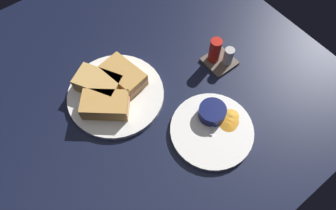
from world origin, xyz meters
TOP-DOWN VIEW (x-y plane):
  - ground_plane at (0.00, 0.00)cm, footprint 110.00×110.00cm
  - plate_sandwich_main at (0.23, -9.49)cm, footprint 28.64×28.64cm
  - sandwich_half_near at (-2.33, -4.69)cm, footprint 14.28×9.77cm
  - sandwich_half_far at (-4.56, -12.05)cm, footprint 15.06×13.11cm
  - sandwich_half_extra at (2.80, -14.29)cm, footprint 14.16×14.85cm
  - ramekin_dark_sauce at (2.35, -15.58)cm, footprint 6.51×6.51cm
  - spoon_by_dark_ramekin at (2.05, -10.27)cm, footprint 2.38×9.92cm
  - plate_chips_companion at (26.23, 5.36)cm, footprint 23.35×23.35cm
  - ramekin_light_gravy at (22.73, 8.28)cm, footprint 7.78×7.78cm
  - spoon_by_gravy_ramekin at (23.18, 9.25)cm, footprint 7.27×8.67cm
  - plantain_chip_scatter at (27.27, 11.08)cm, footprint 7.72×8.64cm
  - condiment_caddy at (9.31, 23.19)cm, footprint 9.00×9.00cm

SIDE VIEW (x-z plane):
  - ground_plane at x=0.00cm, z-range -3.00..0.00cm
  - plate_sandwich_main at x=0.23cm, z-range 0.00..1.60cm
  - plate_chips_companion at x=26.23cm, z-range 0.00..1.60cm
  - plantain_chip_scatter at x=27.27cm, z-range 1.60..2.20cm
  - spoon_by_dark_ramekin at x=2.05cm, z-range 1.56..2.36cm
  - spoon_by_gravy_ramekin at x=23.18cm, z-range 1.56..2.36cm
  - ramekin_light_gravy at x=22.73cm, z-range 1.74..5.05cm
  - condiment_caddy at x=9.31cm, z-range -1.34..8.16cm
  - ramekin_dark_sauce at x=2.35cm, z-range 1.75..6.12cm
  - sandwich_half_near at x=-2.33cm, z-range 1.60..6.40cm
  - sandwich_half_far at x=-4.56cm, z-range 1.60..6.40cm
  - sandwich_half_extra at x=2.80cm, z-range 1.60..6.40cm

